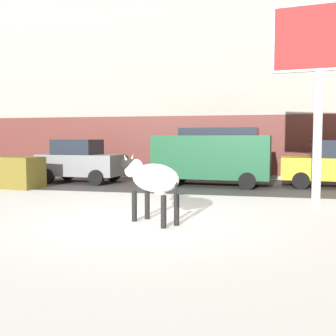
% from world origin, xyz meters
% --- Properties ---
extents(ground_plane, '(120.00, 120.00, 0.00)m').
position_xyz_m(ground_plane, '(0.00, 0.00, 0.00)').
color(ground_plane, white).
extents(road_strip, '(60.00, 5.60, 0.01)m').
position_xyz_m(road_strip, '(0.00, 7.55, 0.00)').
color(road_strip, '#423F3F').
rests_on(road_strip, ground).
extents(building_facade, '(44.00, 6.10, 13.00)m').
position_xyz_m(building_facade, '(0.00, 13.69, 6.48)').
color(building_facade, gray).
rests_on(building_facade, ground).
extents(cow_holstein, '(1.81, 1.39, 1.54)m').
position_xyz_m(cow_holstein, '(0.26, 0.08, 1.00)').
color(cow_holstein, silver).
rests_on(cow_holstein, ground).
extents(billboard, '(2.52, 0.53, 5.56)m').
position_xyz_m(billboard, '(4.13, 3.16, 4.31)').
color(billboard, silver).
rests_on(billboard, ground).
extents(car_grey_hatchback, '(3.60, 2.09, 1.86)m').
position_xyz_m(car_grey_hatchback, '(-4.95, 7.45, 0.93)').
color(car_grey_hatchback, slate).
rests_on(car_grey_hatchback, ground).
extents(car_darkgreen_van, '(4.71, 2.33, 2.32)m').
position_xyz_m(car_darkgreen_van, '(0.75, 7.58, 1.24)').
color(car_darkgreen_van, '#194C2D').
rests_on(car_darkgreen_van, ground).
extents(dumpster, '(1.87, 1.39, 1.20)m').
position_xyz_m(dumpster, '(-6.41, 5.14, 0.60)').
color(dumpster, brown).
rests_on(dumpster, ground).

